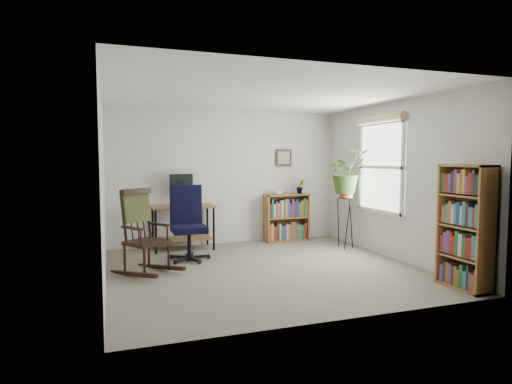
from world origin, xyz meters
name	(u,v)px	position (x,y,z in m)	size (l,w,h in m)	color
floor	(265,269)	(0.00, 0.00, 0.00)	(4.20, 4.00, 0.00)	gray
ceiling	(266,95)	(0.00, 0.00, 2.40)	(4.20, 4.00, 0.00)	white
wall_back	(227,177)	(0.00, 2.00, 1.20)	(4.20, 0.00, 2.40)	silver
wall_front	(340,195)	(0.00, -2.00, 1.20)	(4.20, 0.00, 2.40)	silver
wall_left	(103,186)	(-2.10, 0.00, 1.20)	(0.00, 4.00, 2.40)	silver
wall_right	(394,181)	(2.10, 0.00, 1.20)	(0.00, 4.00, 2.40)	silver
window	(380,167)	(2.06, 0.30, 1.40)	(0.12, 1.20, 1.50)	silver
desk	(183,227)	(-0.86, 1.70, 0.37)	(1.04, 0.57, 0.75)	olive
monitor	(181,188)	(-0.86, 1.84, 1.03)	(0.46, 0.16, 0.56)	#B0B0B4
keyboard	(184,206)	(-0.86, 1.58, 0.76)	(0.40, 0.15, 0.03)	black
office_chair	(189,223)	(-0.91, 0.85, 0.58)	(0.63, 0.63, 1.15)	black
rocking_chair	(147,231)	(-1.57, 0.32, 0.58)	(0.60, 1.00, 1.16)	black
low_bookshelf	(287,217)	(1.10, 1.82, 0.44)	(0.83, 0.28, 0.88)	olive
tall_bookshelf	(465,227)	(1.92, -1.59, 0.73)	(0.28, 0.64, 1.47)	olive
plant_stand	(346,219)	(1.80, 0.89, 0.51)	(0.28, 0.28, 1.02)	black
spider_plant	(347,151)	(1.80, 0.89, 1.67)	(1.69, 1.88, 1.46)	#345C20
potted_plant_small	(300,191)	(1.38, 1.83, 0.93)	(0.13, 0.24, 0.11)	#345C20
framed_picture	(284,158)	(1.10, 1.97, 1.55)	(0.32, 0.04, 0.32)	black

